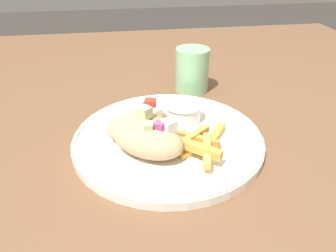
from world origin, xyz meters
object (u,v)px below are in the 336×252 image
(sauce_ramekin, at_px, (183,111))
(water_glass, at_px, (192,72))
(pita_sandwich_far, at_px, (139,123))
(plate, at_px, (168,138))
(pita_sandwich_near, at_px, (148,138))
(fries_pile, at_px, (198,143))

(sauce_ramekin, xyz_separation_m, water_glass, (0.05, 0.15, 0.01))
(pita_sandwich_far, xyz_separation_m, sauce_ramekin, (0.08, 0.04, -0.01))
(plate, height_order, sauce_ramekin, sauce_ramekin)
(plate, distance_m, pita_sandwich_near, 0.06)
(plate, xyz_separation_m, water_glass, (0.09, 0.21, 0.03))
(sauce_ramekin, relative_size, water_glass, 0.71)
(pita_sandwich_far, xyz_separation_m, water_glass, (0.13, 0.20, 0.01))
(pita_sandwich_far, relative_size, water_glass, 1.29)
(pita_sandwich_near, bearing_deg, plate, 87.33)
(plate, relative_size, water_glass, 3.32)
(plate, height_order, pita_sandwich_far, pita_sandwich_far)
(pita_sandwich_near, distance_m, water_glass, 0.28)
(pita_sandwich_near, relative_size, water_glass, 1.47)
(fries_pile, bearing_deg, pita_sandwich_near, 176.31)
(pita_sandwich_near, distance_m, pita_sandwich_far, 0.05)
(pita_sandwich_far, height_order, sauce_ramekin, pita_sandwich_far)
(pita_sandwich_far, distance_m, water_glass, 0.24)
(pita_sandwich_far, distance_m, fries_pile, 0.10)
(pita_sandwich_near, relative_size, pita_sandwich_far, 1.14)
(fries_pile, relative_size, sauce_ramekin, 1.96)
(pita_sandwich_near, distance_m, sauce_ramekin, 0.12)
(fries_pile, distance_m, water_glass, 0.26)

